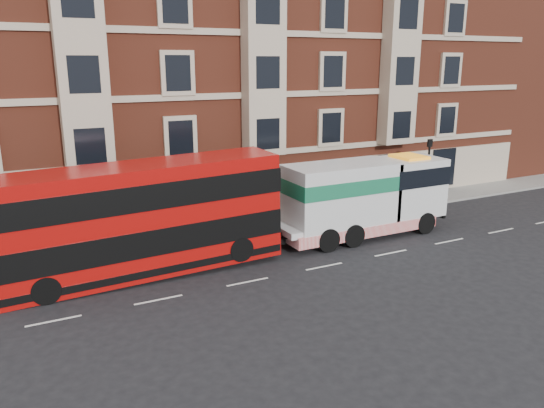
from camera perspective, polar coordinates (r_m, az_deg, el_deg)
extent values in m
plane|color=black|center=(25.45, 5.63, -6.71)|extent=(120.00, 120.00, 0.00)
cube|color=slate|center=(31.61, -1.69, -2.10)|extent=(90.00, 3.00, 0.15)
cube|color=brown|center=(37.30, -6.20, 14.38)|extent=(45.00, 12.00, 18.00)
cube|color=brown|center=(56.21, 26.71, 13.13)|extent=(18.00, 10.00, 18.00)
cylinder|color=black|center=(27.87, -11.77, -0.35)|extent=(0.14, 0.14, 4.00)
cube|color=black|center=(27.40, -12.00, 3.89)|extent=(0.35, 0.15, 0.50)
cylinder|color=black|center=(36.73, 16.38, 3.07)|extent=(0.14, 0.14, 4.00)
cube|color=black|center=(36.38, 16.62, 6.31)|extent=(0.35, 0.15, 0.50)
cube|color=#A60B09|center=(24.30, -13.88, -1.59)|extent=(12.53, 2.80, 4.92)
cube|color=black|center=(24.52, -13.77, -3.21)|extent=(12.57, 2.86, 1.17)
cube|color=black|center=(23.98, -14.07, 1.36)|extent=(12.57, 2.86, 1.12)
cylinder|color=black|center=(23.27, -23.13, -8.52)|extent=(1.16, 0.36, 1.16)
cylinder|color=black|center=(25.63, -23.59, -6.41)|extent=(1.16, 0.36, 1.16)
cylinder|color=black|center=(24.95, -3.38, -4.86)|extent=(1.16, 0.36, 1.16)
cylinder|color=black|center=(27.16, -5.54, -3.22)|extent=(1.16, 0.36, 1.16)
cube|color=silver|center=(29.68, 9.42, -1.47)|extent=(10.07, 2.57, 0.34)
cube|color=silver|center=(31.30, 14.33, 1.89)|extent=(3.58, 2.80, 3.24)
cube|color=silver|center=(28.52, 7.38, 1.08)|extent=(6.04, 2.80, 3.24)
cube|color=#166644|center=(28.39, 7.41, 2.18)|extent=(6.10, 2.84, 0.78)
cube|color=red|center=(29.66, 9.04, -2.25)|extent=(8.95, 2.86, 0.62)
cylinder|color=black|center=(31.11, 16.10, -1.95)|extent=(1.23, 0.39, 1.23)
cylinder|color=black|center=(32.90, 13.12, -0.82)|extent=(1.23, 0.39, 1.23)
cylinder|color=black|center=(28.08, 8.69, -3.36)|extent=(1.23, 0.45, 1.23)
cylinder|color=black|center=(30.06, 5.90, -2.01)|extent=(1.23, 0.45, 1.23)
cylinder|color=black|center=(27.23, 6.00, -3.85)|extent=(1.23, 0.45, 1.23)
cylinder|color=black|center=(29.27, 3.32, -2.43)|extent=(1.23, 0.45, 1.23)
imported|color=black|center=(27.40, -20.93, -3.76)|extent=(0.77, 0.74, 1.77)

